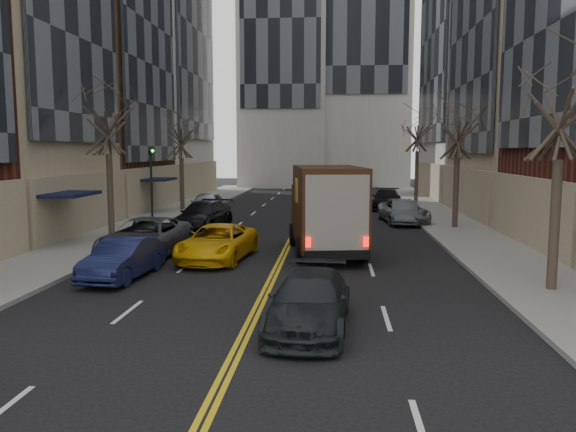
% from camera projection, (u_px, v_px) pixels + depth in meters
% --- Properties ---
extents(sidewalk_left, '(4.00, 66.00, 0.15)m').
position_uv_depth(sidewalk_left, '(153.00, 220.00, 34.58)').
color(sidewalk_left, slate).
rests_on(sidewalk_left, ground).
extents(sidewalk_right, '(4.00, 66.00, 0.15)m').
position_uv_depth(sidewalk_right, '(451.00, 224.00, 33.12)').
color(sidewalk_right, slate).
rests_on(sidewalk_right, ground).
extents(tree_lf_mid, '(3.20, 3.20, 8.91)m').
position_uv_depth(tree_lf_mid, '(107.00, 104.00, 26.87)').
color(tree_lf_mid, '#382D23').
rests_on(tree_lf_mid, sidewalk_left).
extents(tree_lf_far, '(3.20, 3.20, 8.12)m').
position_uv_depth(tree_lf_far, '(181.00, 127.00, 39.80)').
color(tree_lf_far, '#382D23').
rests_on(tree_lf_far, sidewalk_left).
extents(tree_rt_near, '(3.20, 3.20, 8.71)m').
position_uv_depth(tree_rt_near, '(563.00, 80.00, 16.55)').
color(tree_rt_near, '#382D23').
rests_on(tree_rt_near, sidewalk_right).
extents(tree_rt_mid, '(3.20, 3.20, 8.32)m').
position_uv_depth(tree_rt_mid, '(458.00, 117.00, 30.44)').
color(tree_rt_mid, '#382D23').
rests_on(tree_rt_mid, sidewalk_right).
extents(tree_rt_far, '(3.20, 3.20, 9.11)m').
position_uv_depth(tree_rt_far, '(418.00, 121.00, 45.22)').
color(tree_rt_far, '#382D23').
rests_on(tree_rt_far, sidewalk_right).
extents(traffic_signal, '(0.29, 0.26, 4.70)m').
position_uv_depth(traffic_signal, '(151.00, 180.00, 29.18)').
color(traffic_signal, black).
rests_on(traffic_signal, sidewalk_left).
extents(ups_truck, '(3.48, 7.08, 3.72)m').
position_uv_depth(ups_truck, '(326.00, 210.00, 23.59)').
color(ups_truck, black).
rests_on(ups_truck, ground).
extents(observer_sedan, '(2.20, 4.80, 1.36)m').
position_uv_depth(observer_sedan, '(309.00, 301.00, 13.86)').
color(observer_sedan, black).
rests_on(observer_sedan, ground).
extents(taxi, '(2.84, 5.29, 1.41)m').
position_uv_depth(taxi, '(217.00, 243.00, 22.46)').
color(taxi, '#E0A509').
rests_on(taxi, ground).
extents(pedestrian, '(0.60, 0.75, 1.81)m').
position_uv_depth(pedestrian, '(311.00, 227.00, 25.72)').
color(pedestrian, black).
rests_on(pedestrian, ground).
extents(parked_lf_b, '(1.80, 4.31, 1.39)m').
position_uv_depth(parked_lf_b, '(123.00, 259.00, 19.25)').
color(parked_lf_b, '#12183B').
rests_on(parked_lf_b, ground).
extents(parked_lf_c, '(2.87, 5.83, 1.59)m').
position_uv_depth(parked_lf_c, '(145.00, 237.00, 23.21)').
color(parked_lf_c, '#43444A').
rests_on(parked_lf_c, ground).
extents(parked_lf_d, '(2.81, 5.60, 1.56)m').
position_uv_depth(parked_lf_d, '(203.00, 216.00, 30.95)').
color(parked_lf_d, black).
rests_on(parked_lf_d, ground).
extents(parked_lf_e, '(2.15, 4.83, 1.62)m').
position_uv_depth(parked_lf_e, '(207.00, 204.00, 37.15)').
color(parked_lf_e, '#9D9FA4').
rests_on(parked_lf_e, ground).
extents(parked_rt_a, '(1.94, 4.36, 1.39)m').
position_uv_depth(parked_rt_a, '(405.00, 213.00, 33.35)').
color(parked_rt_a, '#474A4E').
rests_on(parked_rt_a, ground).
extents(parked_rt_b, '(2.90, 5.37, 1.43)m').
position_uv_depth(parked_rt_b, '(404.00, 211.00, 33.86)').
color(parked_rt_b, '#97989E').
rests_on(parked_rt_b, ground).
extents(parked_rt_c, '(2.72, 5.36, 1.49)m').
position_uv_depth(parked_rt_c, '(386.00, 199.00, 41.78)').
color(parked_rt_c, black).
rests_on(parked_rt_c, ground).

